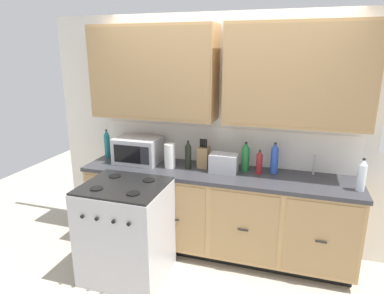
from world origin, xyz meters
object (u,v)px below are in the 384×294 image
object	(u,v)px
microwave	(138,150)
bottle_red	(259,162)
knife_block	(204,157)
toaster	(224,163)
paper_towel_roll	(170,156)
bottle_teal	(107,144)
bottle_clear	(362,175)
stove_range	(126,231)
bottle_dark	(188,155)
bottle_blue	(274,158)
bottle_green	(246,157)

from	to	relation	value
microwave	bottle_red	size ratio (longest dim) A/B	1.94
bottle_red	knife_block	bearing A→B (deg)	177.20
toaster	paper_towel_roll	bearing A→B (deg)	-176.37
microwave	toaster	bearing A→B (deg)	-1.91
knife_block	bottle_teal	world-z (taller)	bottle_teal
microwave	paper_towel_roll	distance (m)	0.41
microwave	bottle_clear	size ratio (longest dim) A/B	1.60
microwave	knife_block	distance (m)	0.74
stove_range	bottle_dark	world-z (taller)	bottle_dark
bottle_teal	bottle_clear	bearing A→B (deg)	-4.24
toaster	bottle_blue	size ratio (longest dim) A/B	0.88
knife_block	bottle_dark	size ratio (longest dim) A/B	1.03
microwave	toaster	xyz separation A→B (m)	(0.97, -0.03, -0.04)
bottle_dark	bottle_clear	world-z (taller)	same
stove_range	bottle_green	bearing A→B (deg)	36.83
bottle_clear	bottle_blue	bearing A→B (deg)	162.92
bottle_red	toaster	bearing A→B (deg)	-170.94
paper_towel_roll	bottle_clear	distance (m)	1.83
paper_towel_roll	bottle_green	size ratio (longest dim) A/B	0.85
toaster	paper_towel_roll	xyz separation A→B (m)	(-0.57, -0.04, 0.03)
toaster	bottle_red	bearing A→B (deg)	9.06
toaster	bottle_red	distance (m)	0.35
paper_towel_roll	toaster	bearing A→B (deg)	3.63
bottle_teal	bottle_dark	world-z (taller)	bottle_teal
bottle_red	bottle_green	world-z (taller)	bottle_green
toaster	bottle_clear	size ratio (longest dim) A/B	0.93
knife_block	bottle_red	xyz separation A→B (m)	(0.59, -0.03, 0.01)
toaster	bottle_green	xyz separation A→B (m)	(0.20, 0.10, 0.05)
stove_range	knife_block	xyz separation A→B (m)	(0.56, 0.73, 0.57)
bottle_clear	bottle_red	bearing A→B (deg)	169.46
knife_block	bottle_clear	bearing A→B (deg)	-7.52
stove_range	knife_block	distance (m)	1.08
stove_range	bottle_blue	bearing A→B (deg)	30.99
bottle_red	bottle_teal	world-z (taller)	bottle_teal
microwave	bottle_green	bearing A→B (deg)	3.14
microwave	bottle_teal	size ratio (longest dim) A/B	1.46
toaster	bottle_teal	distance (m)	1.39
microwave	paper_towel_roll	size ratio (longest dim) A/B	1.85
microwave	bottle_green	world-z (taller)	bottle_green
knife_block	bottle_clear	xyz separation A→B (m)	(1.49, -0.20, 0.03)
bottle_red	stove_range	bearing A→B (deg)	-148.32
bottle_red	bottle_teal	size ratio (longest dim) A/B	0.75
bottle_blue	bottle_dark	xyz separation A→B (m)	(-0.87, -0.13, -0.01)
knife_block	paper_towel_roll	distance (m)	0.36
stove_range	paper_towel_roll	distance (m)	0.87
bottle_green	bottle_blue	distance (m)	0.29
bottle_blue	bottle_clear	size ratio (longest dim) A/B	1.06
bottle_teal	bottle_blue	distance (m)	1.88
bottle_clear	paper_towel_roll	bearing A→B (deg)	177.61
knife_block	bottle_teal	bearing A→B (deg)	-179.95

